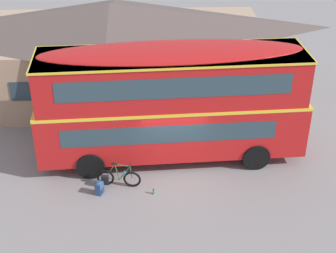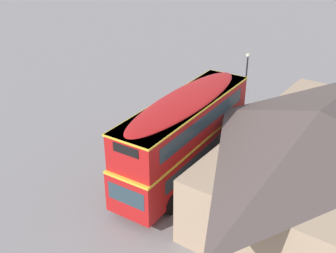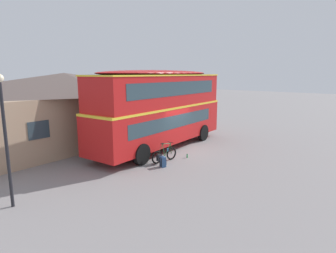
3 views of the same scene
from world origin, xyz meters
The scene contains 6 objects.
ground_plane centered at (0.00, 0.00, 0.00)m, with size 120.00×120.00×0.00m, color gray.
double_decker_bus centered at (-0.09, 1.22, 2.64)m, with size 10.66×3.33×4.79m.
touring_bicycle centered at (-2.19, -0.80, 0.37)m, with size 1.70×0.46×1.03m.
backpack_on_ground centered at (-2.82, -1.29, 0.29)m, with size 0.35×0.36×0.56m.
water_bottle_green_metal centered at (-0.80, -1.32, 0.11)m, with size 0.08×0.08×0.23m.
pub_building centered at (-2.93, 7.20, 2.35)m, with size 15.52×7.70×4.63m.
Camera 1 is at (-0.49, -16.23, 11.76)m, focal length 53.99 mm.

